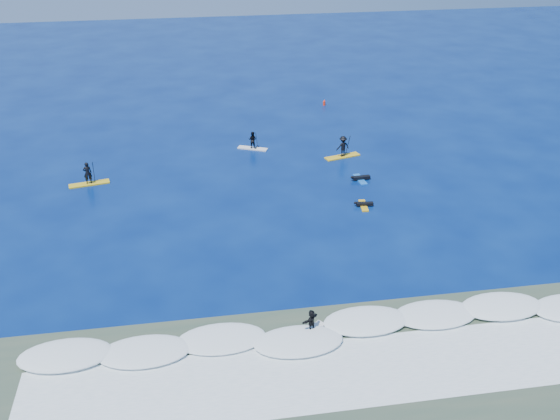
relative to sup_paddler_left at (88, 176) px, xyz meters
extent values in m
plane|color=#04174F|center=(16.03, -11.44, -0.70)|extent=(160.00, 160.00, 0.00)
cube|color=#334637|center=(16.03, -25.44, -0.69)|extent=(90.00, 13.00, 0.01)
cube|color=white|center=(16.03, -21.44, -0.70)|extent=(40.00, 6.00, 0.30)
cube|color=silver|center=(16.03, -24.44, -0.70)|extent=(34.00, 5.00, 0.02)
cube|color=gold|center=(0.00, 0.00, -0.64)|extent=(3.28, 1.39, 0.11)
imported|color=black|center=(0.00, 0.00, 0.32)|extent=(0.74, 0.56, 1.83)
cylinder|color=black|center=(0.46, 0.09, 0.26)|extent=(0.19, 0.73, 2.13)
cube|color=black|center=(0.46, 0.09, -0.75)|extent=(0.13, 0.03, 0.32)
cube|color=silver|center=(13.94, 5.34, -0.65)|extent=(2.77, 1.78, 0.09)
imported|color=black|center=(13.94, 5.34, 0.18)|extent=(0.94, 0.86, 1.57)
cylinder|color=black|center=(14.31, 5.17, 0.12)|extent=(0.30, 0.59, 1.83)
cube|color=black|center=(14.31, 5.17, -0.74)|extent=(0.11, 0.03, 0.27)
cube|color=gold|center=(21.57, 2.20, -0.64)|extent=(3.34, 1.64, 0.11)
imported|color=black|center=(21.57, 2.20, 0.34)|extent=(1.34, 0.99, 1.86)
cylinder|color=black|center=(22.04, 2.33, 0.27)|extent=(0.24, 0.73, 2.17)
cube|color=black|center=(22.04, 2.33, -0.75)|extent=(0.13, 0.03, 0.32)
cube|color=gold|center=(20.81, -7.24, -0.65)|extent=(0.70, 1.91, 0.09)
cube|color=black|center=(20.89, -7.25, -0.50)|extent=(1.32, 0.48, 0.21)
sphere|color=black|center=(20.17, -7.17, -0.41)|extent=(0.21, 0.21, 0.21)
cube|color=blue|center=(21.82, -2.71, -0.65)|extent=(0.71, 2.12, 0.10)
cube|color=black|center=(21.92, -2.70, -0.48)|extent=(1.46, 0.48, 0.24)
sphere|color=black|center=(21.11, -2.76, -0.38)|extent=(0.24, 0.24, 0.24)
cube|color=silver|center=(13.87, -21.21, -0.50)|extent=(1.80, 1.55, 0.10)
imported|color=black|center=(13.87, -21.21, 0.18)|extent=(1.15, 1.00, 1.26)
cylinder|color=red|center=(23.16, 16.50, -0.47)|extent=(0.28, 0.28, 0.46)
cone|color=red|center=(23.16, 16.50, -0.13)|extent=(0.20, 0.20, 0.22)
camera|label=1|loc=(7.95, -47.29, 21.03)|focal=40.00mm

